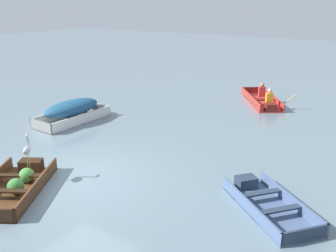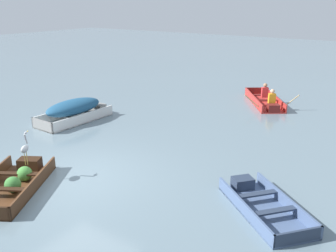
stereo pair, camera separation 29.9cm
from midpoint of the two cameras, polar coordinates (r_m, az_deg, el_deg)
The scene contains 6 objects.
ground_plane at distance 10.06m, azimuth -13.30°, elevation -7.68°, with size 80.00×80.00×0.00m, color slate.
dinghy_dark_varnish_foreground at distance 9.93m, azimuth -21.55°, elevation -8.01°, with size 2.46×2.93×0.42m.
skiff_slate_blue_near_moored at distance 8.70m, azimuth 15.10°, elevation -11.49°, with size 2.59×2.39×0.30m.
skiff_white_mid_moored at distance 14.55m, azimuth -13.51°, elevation 2.55°, with size 1.25×2.95×0.82m.
rowboat_red_with_crew at distance 17.05m, azimuth 15.11°, elevation 3.77°, with size 2.96×3.28×0.91m.
heron_on_dinghy at distance 9.93m, azimuth -20.18°, elevation -3.13°, with size 0.30×0.43×0.84m.
Camera 2 is at (6.98, -5.84, 4.38)m, focal length 40.00 mm.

